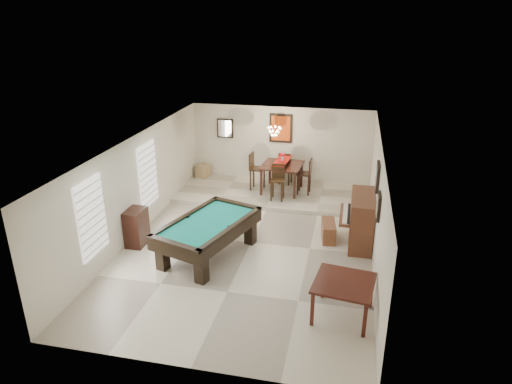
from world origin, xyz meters
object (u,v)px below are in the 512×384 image
at_px(pool_table, 209,239).
at_px(dining_chair_east, 304,176).
at_px(apothecary_chest, 137,227).
at_px(dining_chair_north, 286,168).
at_px(dining_chair_west, 257,172).
at_px(dining_table, 282,176).
at_px(chandelier, 274,128).
at_px(square_table, 343,299).
at_px(upright_piano, 355,219).
at_px(dining_chair_south, 277,183).
at_px(piano_bench, 328,231).
at_px(flower_vase, 282,157).
at_px(corner_bench, 203,171).

height_order(pool_table, dining_chair_east, dining_chair_east).
distance_m(apothecary_chest, dining_chair_north, 5.68).
bearing_deg(dining_chair_west, dining_chair_east, -87.74).
distance_m(dining_table, dining_chair_east, 0.71).
bearing_deg(dining_chair_east, chandelier, -78.70).
height_order(pool_table, chandelier, chandelier).
distance_m(square_table, dining_chair_east, 6.08).
xyz_separation_m(upright_piano, dining_chair_south, (-2.33, 2.11, 0.02)).
bearing_deg(piano_bench, dining_chair_south, 129.45).
distance_m(square_table, piano_bench, 3.20).
height_order(piano_bench, flower_vase, flower_vase).
height_order(square_table, dining_chair_south, dining_chair_south).
bearing_deg(apothecary_chest, dining_chair_west, 61.53).
height_order(pool_table, dining_chair_north, dining_chair_north).
height_order(upright_piano, dining_chair_north, upright_piano).
bearing_deg(square_table, apothecary_chest, 160.16).
bearing_deg(dining_chair_west, corner_bench, 73.08).
bearing_deg(dining_chair_east, piano_bench, 21.27).
xyz_separation_m(dining_chair_south, dining_chair_east, (0.72, 0.69, 0.02)).
distance_m(dining_chair_south, dining_chair_west, 1.06).
distance_m(dining_chair_south, chandelier, 1.64).
relative_size(apothecary_chest, flower_vase, 3.57).
height_order(upright_piano, piano_bench, upright_piano).
xyz_separation_m(pool_table, square_table, (3.22, -1.71, -0.06)).
bearing_deg(chandelier, pool_table, -101.81).
xyz_separation_m(apothecary_chest, dining_chair_south, (2.99, 3.35, 0.19)).
distance_m(pool_table, dining_table, 4.38).
distance_m(apothecary_chest, dining_chair_west, 4.65).
bearing_deg(flower_vase, dining_chair_south, -91.23).
bearing_deg(piano_bench, upright_piano, -5.60).
distance_m(piano_bench, corner_bench, 5.79).
xyz_separation_m(apothecary_chest, corner_bench, (0.11, 4.87, -0.14)).
xyz_separation_m(square_table, apothecary_chest, (-5.15, 1.86, 0.09)).
xyz_separation_m(square_table, piano_bench, (-0.47, 3.16, -0.15)).
bearing_deg(piano_bench, dining_table, 120.93).
bearing_deg(chandelier, upright_piano, -46.04).
xyz_separation_m(dining_chair_east, corner_bench, (-3.60, 0.83, -0.35)).
bearing_deg(corner_bench, square_table, -53.20).
height_order(dining_chair_west, dining_chair_east, dining_chair_west).
height_order(dining_chair_east, chandelier, chandelier).
bearing_deg(dining_chair_north, dining_chair_east, 140.38).
bearing_deg(pool_table, dining_table, 93.64).
xyz_separation_m(upright_piano, chandelier, (-2.55, 2.64, 1.56)).
distance_m(dining_chair_south, corner_bench, 3.27).
bearing_deg(dining_chair_south, dining_chair_north, 88.38).
bearing_deg(chandelier, dining_table, 41.13).
xyz_separation_m(upright_piano, flower_vase, (-2.32, 2.85, 0.62)).
relative_size(flower_vase, chandelier, 0.44).
height_order(apothecary_chest, corner_bench, apothecary_chest).
relative_size(apothecary_chest, corner_bench, 2.05).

